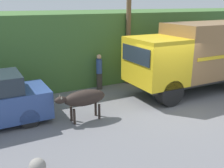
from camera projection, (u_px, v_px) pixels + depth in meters
ground_plane at (174, 108)px, 10.48m from camera, size 60.00×60.00×0.00m
hillside_embankment at (97, 41)px, 16.06m from camera, size 32.00×6.61×3.54m
cargo_truck at (199, 54)px, 12.04m from camera, size 6.62×2.35×3.16m
brown_cow at (84, 98)px, 9.18m from camera, size 1.85×0.57×1.12m
pedestrian_on_hill at (99, 70)px, 12.47m from camera, size 0.31×0.31×1.72m
utility_pole at (129, 16)px, 12.71m from camera, size 0.90×0.24×6.58m
roadside_rock at (37, 166)px, 6.39m from camera, size 0.42×0.42×0.42m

